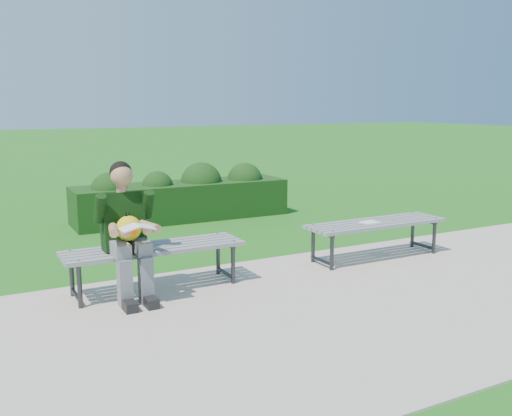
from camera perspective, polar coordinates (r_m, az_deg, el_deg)
The scene contains 7 objects.
ground at distance 6.89m, azimuth -0.29°, elevation -5.39°, with size 80.00×80.00×0.00m.
walkway at distance 5.47m, azimuth 8.38°, elevation -9.63°, with size 30.00×3.50×0.02m.
hedge at distance 9.44m, azimuth -7.12°, elevation 1.23°, with size 3.51×0.90×0.92m.
bench_left at distance 5.81m, azimuth -10.11°, elevation -4.31°, with size 1.80×0.50×0.46m.
bench_right at distance 7.06m, azimuth 11.90°, elevation -1.77°, with size 1.80×0.50×0.46m.
seated_boy at distance 5.57m, azimuth -12.84°, elevation -1.88°, with size 0.56×0.76×1.31m.
paper_sheet at distance 6.98m, azimuth 11.29°, elevation -1.39°, with size 0.24×0.19×0.01m.
Camera 1 is at (-3.08, -5.87, 1.87)m, focal length 40.00 mm.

